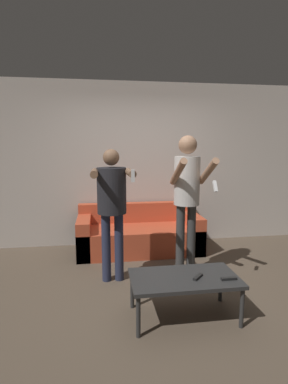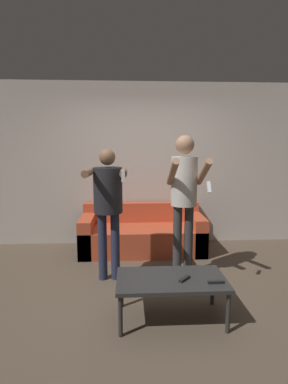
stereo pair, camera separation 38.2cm
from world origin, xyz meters
name	(u,v)px [view 1 (the left image)]	position (x,y,z in m)	size (l,w,h in m)	color
ground_plane	(157,291)	(0.00, 0.00, 0.00)	(14.00, 14.00, 0.00)	brown
wall_back	(137,165)	(0.00, 1.83, 1.35)	(6.40, 0.06, 2.70)	beige
couch	(139,235)	(-0.03, 1.38, 0.26)	(1.92, 0.83, 0.72)	#C64C2D
person_standing_left	(112,199)	(-0.49, 0.34, 1.04)	(0.47, 0.74, 1.63)	#282D47
person_standing_right	(187,190)	(0.44, 0.34, 1.13)	(0.44, 0.67, 1.79)	#383838
coffee_table	(184,280)	(0.15, -0.57, 0.38)	(1.04, 0.57, 0.42)	#2D2D2D
remote_near	(229,279)	(0.55, -0.70, 0.43)	(0.15, 0.04, 0.02)	black
remote_far	(198,277)	(0.27, -0.62, 0.43)	(0.13, 0.13, 0.02)	black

